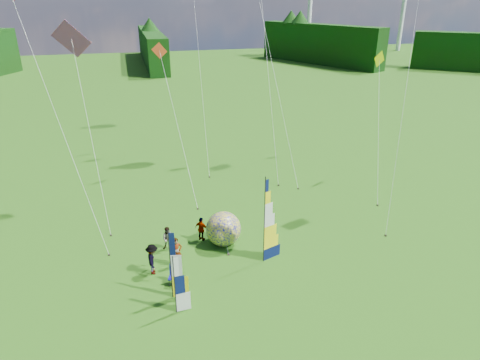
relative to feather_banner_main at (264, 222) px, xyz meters
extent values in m
plane|color=#307B17|center=(-0.44, -3.87, -2.70)|extent=(220.00, 220.00, 0.00)
sphere|color=#00007C|center=(-1.91, 2.51, -1.57)|extent=(2.29, 2.29, 2.26)
imported|color=#66594C|center=(-5.12, 0.89, -1.77)|extent=(0.76, 0.58, 1.87)
imported|color=#66594C|center=(-5.43, 2.81, -1.91)|extent=(0.84, 0.57, 1.57)
imported|color=#66594C|center=(-6.56, 0.48, -1.76)|extent=(0.50, 1.23, 1.88)
imported|color=#66594C|center=(-3.20, 3.36, -1.87)|extent=(0.98, 0.96, 1.66)
camera|label=1|loc=(-6.97, -20.81, 12.25)|focal=32.00mm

